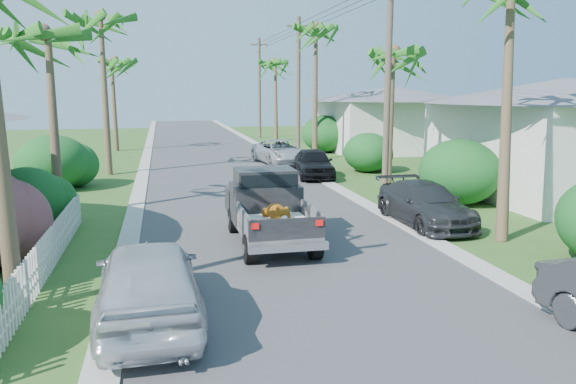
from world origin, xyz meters
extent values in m
plane|color=#305A21|center=(0.00, 0.00, 0.00)|extent=(120.00, 120.00, 0.00)
cube|color=#38383A|center=(0.00, 25.00, 0.01)|extent=(8.00, 100.00, 0.02)
cube|color=#A5A39E|center=(-4.30, 25.00, 0.03)|extent=(0.60, 100.00, 0.06)
cube|color=#A5A39E|center=(4.30, 25.00, 0.03)|extent=(0.60, 100.00, 0.06)
cylinder|color=black|center=(-1.20, 5.22, 0.38)|extent=(0.28, 0.76, 0.76)
cylinder|color=black|center=(0.50, 5.22, 0.38)|extent=(0.28, 0.76, 0.76)
cylinder|color=black|center=(-1.20, 8.47, 0.38)|extent=(0.28, 0.76, 0.76)
cylinder|color=black|center=(0.50, 8.47, 0.38)|extent=(0.28, 0.76, 0.76)
cube|color=gray|center=(-0.35, 5.87, 0.62)|extent=(1.90, 2.40, 0.24)
cube|color=gray|center=(-1.27, 5.87, 1.00)|extent=(0.06, 2.40, 0.55)
cube|color=gray|center=(0.57, 5.87, 1.00)|extent=(0.06, 2.40, 0.55)
cube|color=black|center=(-0.35, 4.70, 0.98)|extent=(1.92, 0.08, 0.52)
cube|color=silver|center=(-0.35, 4.54, 0.55)|extent=(1.98, 0.18, 0.18)
cube|color=red|center=(-1.15, 4.65, 1.10)|extent=(0.18, 0.05, 0.14)
cube|color=red|center=(0.45, 4.65, 1.10)|extent=(0.18, 0.05, 0.14)
cube|color=black|center=(-0.35, 7.72, 1.05)|extent=(1.94, 1.65, 1.10)
cube|color=black|center=(-0.35, 7.72, 1.78)|extent=(1.70, 1.35, 0.55)
cube|color=black|center=(-0.35, 7.05, 1.75)|extent=(1.60, 0.05, 0.45)
cube|color=black|center=(-0.35, 8.97, 0.90)|extent=(1.94, 1.20, 0.80)
cube|color=white|center=(-0.35, 5.87, 0.82)|extent=(1.70, 2.10, 0.16)
ellipsoid|color=orange|center=(-0.35, 5.97, 1.12)|extent=(0.48, 1.25, 0.43)
sphere|color=orange|center=(-0.35, 5.22, 1.20)|extent=(0.40, 0.40, 0.40)
ellipsoid|color=white|center=(-0.35, 5.97, 1.02)|extent=(0.32, 0.86, 0.18)
imported|color=#282A2C|center=(5.00, 8.15, 0.67)|extent=(1.94, 4.64, 1.34)
imported|color=black|center=(4.12, 18.67, 0.73)|extent=(2.22, 4.45, 1.46)
imported|color=silver|center=(3.60, 24.20, 0.72)|extent=(3.03, 5.42, 1.43)
imported|color=silver|center=(-3.60, 2.02, 0.80)|extent=(2.04, 4.76, 1.60)
cone|color=brown|center=(-6.80, 12.00, 3.10)|extent=(0.36, 0.61, 6.21)
cone|color=brown|center=(-6.00, 22.00, 4.00)|extent=(0.36, 0.36, 8.00)
cone|color=brown|center=(-6.50, 34.00, 3.25)|extent=(0.36, 0.75, 6.51)
cone|color=brown|center=(6.30, 6.00, 3.75)|extent=(0.36, 0.73, 7.51)
cone|color=brown|center=(6.60, 15.00, 3.00)|extent=(0.36, 0.54, 6.01)
cone|color=brown|center=(6.20, 26.00, 4.10)|extent=(0.36, 0.36, 8.20)
cone|color=brown|center=(6.50, 40.00, 3.40)|extent=(0.36, 0.63, 6.81)
ellipsoid|color=#13451B|center=(-7.40, 10.00, 1.00)|extent=(2.40, 2.64, 2.00)
ellipsoid|color=#13451B|center=(-8.00, 18.00, 1.20)|extent=(3.20, 3.52, 2.40)
ellipsoid|color=#13451B|center=(7.80, 11.00, 1.25)|extent=(3.00, 3.30, 2.50)
ellipsoid|color=#13451B|center=(7.50, 20.00, 1.05)|extent=(2.60, 2.86, 2.10)
ellipsoid|color=#13451B|center=(8.00, 30.00, 1.30)|extent=(3.20, 3.52, 2.60)
cube|color=white|center=(-6.00, 5.50, 0.50)|extent=(0.10, 11.00, 1.00)
cube|color=silver|center=(13.00, 12.00, 1.90)|extent=(8.00, 9.00, 3.80)
cone|color=#595B60|center=(13.00, 12.00, 4.30)|extent=(6.48, 6.48, 1.00)
cube|color=silver|center=(13.00, 30.00, 1.80)|extent=(9.00, 8.00, 3.60)
cone|color=#595B60|center=(13.00, 30.00, 4.10)|extent=(6.48, 6.48, 1.00)
cylinder|color=brown|center=(5.60, 13.00, 4.50)|extent=(0.26, 0.26, 9.00)
cylinder|color=brown|center=(5.60, 28.00, 4.50)|extent=(0.26, 0.26, 9.00)
cube|color=brown|center=(5.60, 28.00, 8.40)|extent=(1.60, 0.10, 0.10)
cylinder|color=brown|center=(5.60, 43.00, 4.50)|extent=(0.26, 0.26, 9.00)
cube|color=brown|center=(5.60, 43.00, 8.40)|extent=(1.60, 0.10, 0.10)
camera|label=1|loc=(-3.25, -8.27, 4.29)|focal=35.00mm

